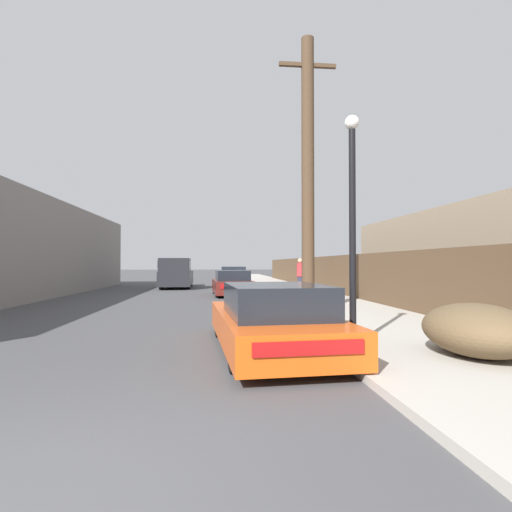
% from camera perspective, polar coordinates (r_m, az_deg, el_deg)
% --- Properties ---
extents(sidewalk_curb, '(4.20, 63.00, 0.12)m').
position_cam_1_polar(sidewalk_curb, '(26.43, 3.09, -4.43)').
color(sidewalk_curb, '#ADA89E').
rests_on(sidewalk_curb, ground).
extents(discarded_fridge, '(1.07, 1.67, 0.74)m').
position_cam_1_polar(discarded_fridge, '(9.02, 10.45, -8.15)').
color(discarded_fridge, silver).
rests_on(discarded_fridge, sidewalk_curb).
extents(parked_sports_car_red, '(2.21, 4.78, 1.22)m').
position_cam_1_polar(parked_sports_car_red, '(7.35, 2.38, -9.12)').
color(parked_sports_car_red, '#E05114').
rests_on(parked_sports_car_red, ground).
extents(car_parked_mid, '(2.04, 4.23, 1.26)m').
position_cam_1_polar(car_parked_mid, '(20.11, -3.44, -3.94)').
color(car_parked_mid, '#5B1E19').
rests_on(car_parked_mid, ground).
extents(car_parked_far, '(1.85, 4.73, 1.40)m').
position_cam_1_polar(car_parked_far, '(26.82, -3.29, -3.12)').
color(car_parked_far, silver).
rests_on(car_parked_far, ground).
extents(pickup_truck, '(2.06, 5.77, 1.93)m').
position_cam_1_polar(pickup_truck, '(26.58, -11.31, -2.46)').
color(pickup_truck, '#232328').
rests_on(pickup_truck, ground).
extents(utility_pole, '(1.80, 0.39, 8.51)m').
position_cam_1_polar(utility_pole, '(12.73, 7.42, 11.85)').
color(utility_pole, '#4C3826').
rests_on(utility_pole, sidewalk_curb).
extents(street_lamp, '(0.26, 0.26, 4.13)m').
position_cam_1_polar(street_lamp, '(7.38, 13.60, 6.45)').
color(street_lamp, black).
rests_on(street_lamp, sidewalk_curb).
extents(brush_pile, '(1.50, 2.00, 0.83)m').
position_cam_1_polar(brush_pile, '(7.32, 29.01, -9.20)').
color(brush_pile, brown).
rests_on(brush_pile, sidewalk_curb).
extents(wooden_fence, '(0.08, 39.16, 1.88)m').
position_cam_1_polar(wooden_fence, '(23.19, 9.26, -2.41)').
color(wooden_fence, brown).
rests_on(wooden_fence, sidewalk_curb).
extents(building_right_house, '(6.00, 12.16, 3.67)m').
position_cam_1_polar(building_right_house, '(19.00, 29.89, -0.21)').
color(building_right_house, gray).
rests_on(building_right_house, ground).
extents(pedestrian, '(0.34, 0.34, 1.75)m').
position_cam_1_polar(pedestrian, '(20.15, 6.33, -2.73)').
color(pedestrian, '#282D42').
rests_on(pedestrian, sidewalk_curb).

